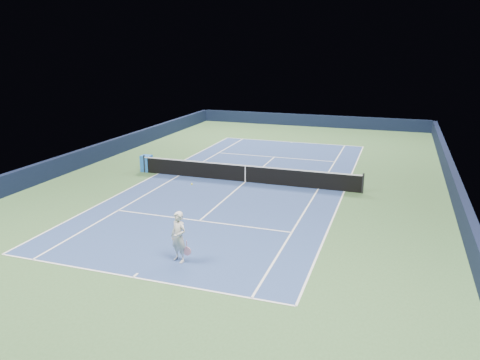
% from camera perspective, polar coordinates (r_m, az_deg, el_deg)
% --- Properties ---
extents(ground, '(40.00, 40.00, 0.00)m').
position_cam_1_polar(ground, '(26.25, 0.65, -0.24)').
color(ground, '#375A31').
rests_on(ground, ground).
extents(wall_far, '(22.00, 0.35, 1.10)m').
position_cam_1_polar(wall_far, '(44.98, 8.64, 7.18)').
color(wall_far, black).
rests_on(wall_far, ground).
extents(wall_right, '(0.35, 40.00, 1.10)m').
position_cam_1_polar(wall_right, '(25.07, 24.87, -1.26)').
color(wall_right, black).
rests_on(wall_right, ground).
extents(wall_left, '(0.35, 40.00, 1.10)m').
position_cam_1_polar(wall_left, '(31.13, -18.65, 2.56)').
color(wall_left, '#101832').
rests_on(wall_left, ground).
extents(court_surface, '(10.97, 23.77, 0.01)m').
position_cam_1_polar(court_surface, '(26.25, 0.65, -0.23)').
color(court_surface, navy).
rests_on(court_surface, ground).
extents(baseline_far, '(10.97, 0.08, 0.00)m').
position_cam_1_polar(baseline_far, '(37.41, 6.38, 4.63)').
color(baseline_far, white).
rests_on(baseline_far, ground).
extents(baseline_near, '(10.97, 0.08, 0.00)m').
position_cam_1_polar(baseline_near, '(16.17, -12.93, -11.49)').
color(baseline_near, white).
rests_on(baseline_near, ground).
extents(sideline_doubles_right, '(0.08, 23.77, 0.00)m').
position_cam_1_polar(sideline_doubles_right, '(25.16, 12.60, -1.35)').
color(sideline_doubles_right, white).
rests_on(sideline_doubles_right, ground).
extents(sideline_doubles_left, '(0.08, 23.77, 0.00)m').
position_cam_1_polar(sideline_doubles_left, '(28.38, -9.93, 0.79)').
color(sideline_doubles_left, white).
rests_on(sideline_doubles_left, ground).
extents(sideline_singles_right, '(0.08, 23.77, 0.00)m').
position_cam_1_polar(sideline_singles_right, '(25.32, 9.53, -1.06)').
color(sideline_singles_right, white).
rests_on(sideline_singles_right, ground).
extents(sideline_singles_left, '(0.08, 23.77, 0.00)m').
position_cam_1_polar(sideline_singles_left, '(27.76, -7.44, 0.55)').
color(sideline_singles_left, white).
rests_on(sideline_singles_left, ground).
extents(service_line_far, '(8.23, 0.08, 0.00)m').
position_cam_1_polar(service_line_far, '(32.19, 4.22, 2.81)').
color(service_line_far, white).
rests_on(service_line_far, ground).
extents(service_line_near, '(8.23, 0.08, 0.00)m').
position_cam_1_polar(service_line_near, '(20.58, -4.96, -4.96)').
color(service_line_near, white).
rests_on(service_line_near, ground).
extents(center_service_line, '(0.08, 12.80, 0.00)m').
position_cam_1_polar(center_service_line, '(26.25, 0.65, -0.22)').
color(center_service_line, white).
rests_on(center_service_line, ground).
extents(center_mark_far, '(0.08, 0.30, 0.00)m').
position_cam_1_polar(center_mark_far, '(37.26, 6.33, 4.58)').
color(center_mark_far, white).
rests_on(center_mark_far, ground).
extents(center_mark_near, '(0.08, 0.30, 0.00)m').
position_cam_1_polar(center_mark_near, '(16.28, -12.65, -11.27)').
color(center_mark_near, white).
rests_on(center_mark_near, ground).
extents(tennis_net, '(12.90, 0.10, 1.07)m').
position_cam_1_polar(tennis_net, '(26.12, 0.65, 0.82)').
color(tennis_net, black).
rests_on(tennis_net, ground).
extents(sponsor_cube, '(0.64, 0.56, 0.99)m').
position_cam_1_polar(sponsor_cube, '(28.91, -11.32, 2.00)').
color(sponsor_cube, blue).
rests_on(sponsor_cube, ground).
extents(tennis_player, '(0.88, 1.36, 2.62)m').
position_cam_1_polar(tennis_player, '(16.62, -7.48, -6.91)').
color(tennis_player, silver).
rests_on(tennis_player, ground).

